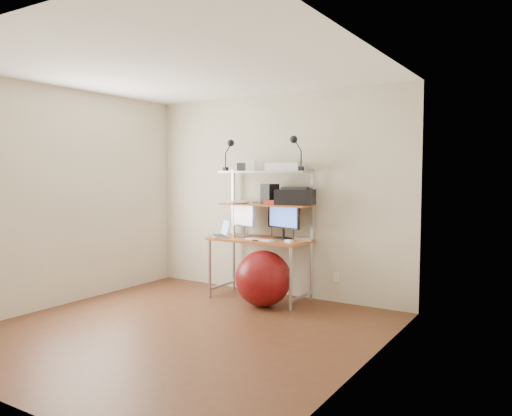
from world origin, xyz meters
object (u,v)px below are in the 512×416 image
Objects in this scene: monitor_silver at (244,217)px; laptop at (222,233)px; printer at (295,196)px; monitor_black at (283,218)px; exercise_ball at (263,278)px.

monitor_silver reaches higher than laptop.
laptop is 0.79× the size of printer.
monitor_silver is 0.56m from monitor_black.
printer reaches higher than exercise_ball.
printer reaches higher than monitor_black.
printer is (0.87, 0.26, 0.46)m from laptop.
laptop reaches higher than exercise_ball.
exercise_ball is (0.68, -0.15, -0.46)m from laptop.
monitor_silver is 1.15× the size of laptop.
printer is at bearing 56.19° from laptop.
monitor_black is 0.79× the size of exercise_ball.
printer is (0.14, 0.04, 0.26)m from monitor_black.
monitor_silver is at bearing 171.46° from printer.
laptop is at bearing 167.25° from exercise_ball.
laptop is 0.62× the size of exercise_ball.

